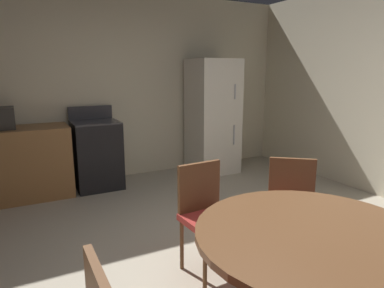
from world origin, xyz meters
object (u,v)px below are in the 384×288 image
object	(u,v)px
dining_table	(311,257)
chair_northeast	(292,205)
chair_north	(207,211)
oven_range	(97,154)
refrigerator	(213,117)

from	to	relation	value
dining_table	chair_northeast	world-z (taller)	chair_northeast
dining_table	chair_north	distance (m)	1.01
oven_range	chair_north	size ratio (longest dim) A/B	1.26
refrigerator	dining_table	size ratio (longest dim) A/B	1.41
chair_northeast	chair_north	distance (m)	0.72
oven_range	chair_northeast	xyz separation A→B (m)	(1.03, -2.66, 0.03)
oven_range	chair_north	world-z (taller)	oven_range
oven_range	chair_northeast	bearing A→B (deg)	-68.86
chair_northeast	chair_north	world-z (taller)	same
oven_range	chair_north	xyz separation A→B (m)	(0.34, -2.45, 0.03)
refrigerator	chair_northeast	xyz separation A→B (m)	(-0.78, -2.60, -0.38)
oven_range	dining_table	distance (m)	3.47
oven_range	refrigerator	xyz separation A→B (m)	(1.81, -0.05, 0.41)
oven_range	refrigerator	distance (m)	1.85
chair_north	dining_table	bearing A→B (deg)	-0.00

